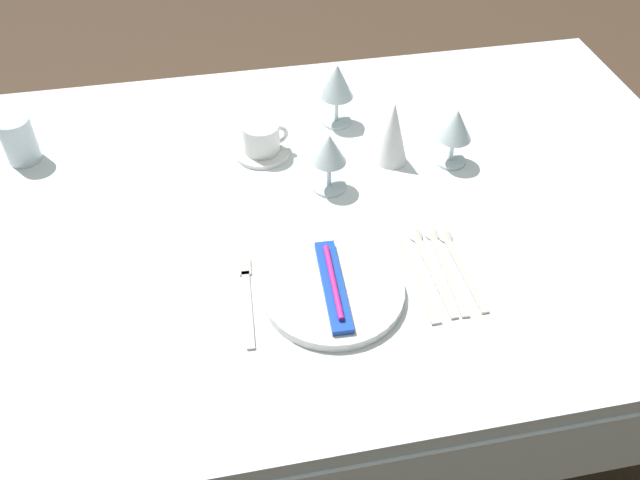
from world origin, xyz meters
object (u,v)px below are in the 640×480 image
napkin_folded (393,133)px  wine_glass_right (456,127)px  drink_tumbler (20,143)px  fork_outer (247,297)px  toothbrush_package (333,285)px  wine_glass_centre (329,152)px  wine_glass_left (337,84)px  spoon_soup (427,260)px  spoon_tea (457,258)px  spoon_dessert (442,258)px  dinner_plate (333,291)px  coffee_cup_left (262,137)px  dinner_knife (416,278)px

napkin_folded → wine_glass_right: bearing=-13.2°
drink_tumbler → fork_outer: bearing=-48.8°
toothbrush_package → wine_glass_centre: 0.30m
wine_glass_left → toothbrush_package: bearing=-102.6°
wine_glass_left → wine_glass_right: size_ratio=1.14×
wine_glass_right → wine_glass_centre: bearing=-172.8°
spoon_soup → spoon_tea: same height
spoon_dessert → spoon_tea: same height
spoon_dessert → wine_glass_left: wine_glass_left is taller
fork_outer → drink_tumbler: (-0.43, 0.49, 0.04)m
wine_glass_left → dinner_plate: bearing=-102.6°
coffee_cup_left → napkin_folded: 0.28m
toothbrush_package → spoon_tea: (0.24, 0.04, -0.02)m
wine_glass_right → napkin_folded: napkin_folded is taller
wine_glass_right → toothbrush_package: bearing=-135.1°
dinner_plate → wine_glass_centre: wine_glass_centre is taller
toothbrush_package → fork_outer: (-0.15, 0.02, -0.02)m
dinner_knife → wine_glass_left: bearing=94.1°
napkin_folded → dinner_knife: bearing=-97.9°
wine_glass_left → spoon_tea: bearing=-75.4°
spoon_tea → dinner_plate: bearing=-170.2°
toothbrush_package → wine_glass_centre: size_ratio=1.63×
spoon_dessert → drink_tumbler: bearing=149.6°
toothbrush_package → fork_outer: bearing=172.0°
coffee_cup_left → drink_tumbler: drink_tumbler is taller
wine_glass_left → spoon_soup: bearing=-81.5°
spoon_dessert → dinner_knife: bearing=-147.7°
wine_glass_centre → toothbrush_package: bearing=-100.2°
spoon_dessert → wine_glass_left: (-0.10, 0.48, 0.10)m
toothbrush_package → fork_outer: toothbrush_package is taller
spoon_tea → drink_tumbler: drink_tumbler is taller
spoon_soup → coffee_cup_left: 0.46m
spoon_soup → wine_glass_right: size_ratio=1.78×
spoon_soup → napkin_folded: napkin_folded is taller
spoon_soup → wine_glass_left: bearing=98.5°
napkin_folded → drink_tumbler: bearing=168.8°
fork_outer → dinner_knife: 0.30m
spoon_dessert → drink_tumbler: size_ratio=2.29×
wine_glass_left → spoon_dessert: bearing=-78.3°
spoon_tea → napkin_folded: bearing=97.3°
dinner_knife → wine_glass_left: 0.53m
dinner_knife → wine_glass_centre: wine_glass_centre is taller
spoon_dessert → wine_glass_right: 0.31m
spoon_dessert → spoon_tea: 0.03m
spoon_dessert → spoon_tea: (0.03, -0.01, 0.00)m
spoon_soup → wine_glass_centre: size_ratio=1.78×
fork_outer → wine_glass_left: wine_glass_left is taller
spoon_tea → wine_glass_centre: wine_glass_centre is taller
dinner_knife → napkin_folded: (0.05, 0.35, 0.07)m
wine_glass_right → napkin_folded: bearing=166.8°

